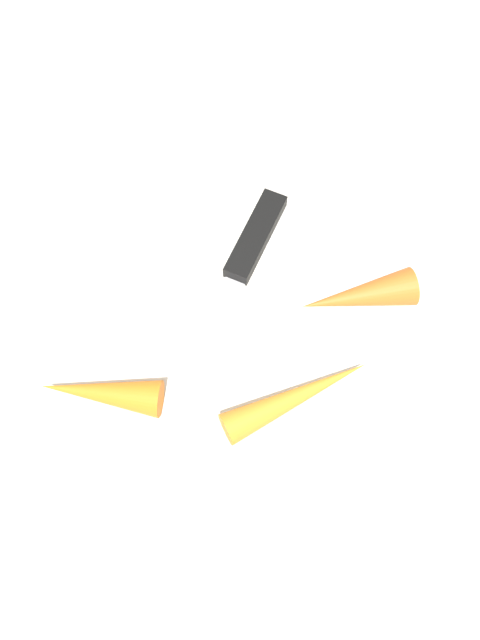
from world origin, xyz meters
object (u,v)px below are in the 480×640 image
object	(u,v)px
knife	(250,249)
carrot_longest	(297,396)
carrot_medium	(101,393)
carrot_shortest	(358,296)
cutting_board	(240,323)

from	to	relation	value
knife	carrot_longest	bearing A→B (deg)	38.40
knife	carrot_medium	size ratio (longest dim) A/B	2.14
knife	carrot_shortest	bearing A→B (deg)	83.34
carrot_longest	carrot_medium	xyz separation A→B (m)	(-0.15, -0.02, 0.00)
cutting_board	carrot_longest	distance (m)	0.08
carrot_longest	cutting_board	bearing A→B (deg)	96.34
knife	carrot_longest	world-z (taller)	carrot_longest
cutting_board	carrot_shortest	world-z (taller)	carrot_shortest
cutting_board	carrot_shortest	bearing A→B (deg)	18.36
carrot_medium	carrot_shortest	distance (m)	0.22
knife	carrot_medium	world-z (taller)	carrot_medium
carrot_shortest	cutting_board	bearing A→B (deg)	-3.48
cutting_board	carrot_shortest	distance (m)	0.10
knife	carrot_medium	xyz separation A→B (m)	(-0.09, -0.15, 0.01)
knife	carrot_medium	bearing A→B (deg)	-17.03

